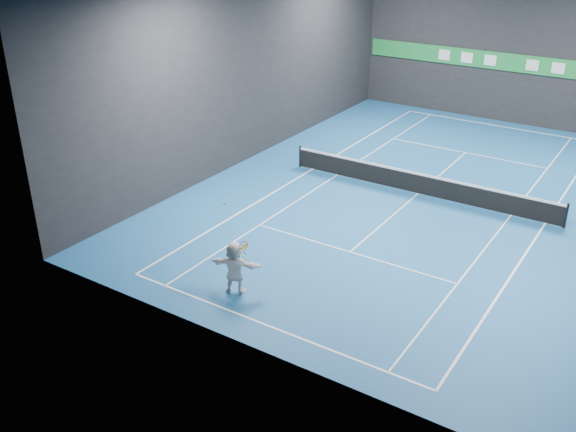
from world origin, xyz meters
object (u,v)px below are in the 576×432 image
Objects in this scene: player at (235,267)px; tennis_net at (419,183)px; tennis_ball at (224,203)px; tennis_racket at (244,247)px.

player is 0.15× the size of tennis_net.
tennis_ball reaches higher than tennis_racket.
tennis_racket reaches higher than tennis_net.
tennis_net is at bearing -118.40° from player.
tennis_racket is (-1.53, -10.83, 1.21)m from tennis_net.
player is at bearing -7.09° from tennis_ball.
tennis_net is 17.24× the size of tennis_racket.
tennis_ball is at bearing -179.50° from tennis_racket.
tennis_racket reaches higher than player.
player is 25.46× the size of tennis_ball.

